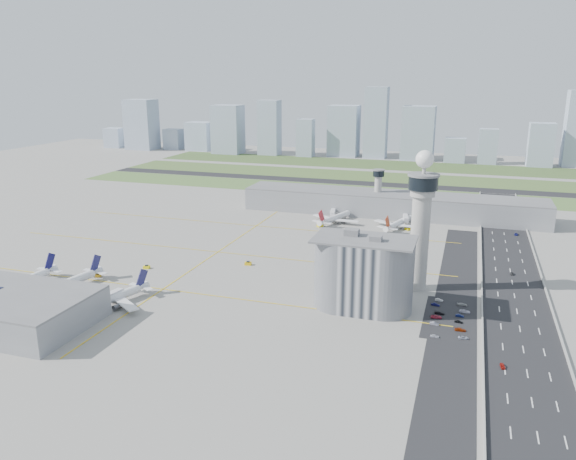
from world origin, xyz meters
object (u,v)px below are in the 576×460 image
(airplane_near_a, at_px, (20,277))
(car_hw_2, at_px, (516,234))
(airplane_far_a, at_px, (336,214))
(car_lot_10, at_px, (465,311))
(car_lot_7, at_px, (460,330))
(admin_building, at_px, (363,274))
(jet_bridge_near_2, at_px, (97,305))
(control_tower, at_px, (421,215))
(car_lot_6, at_px, (463,338))
(airplane_near_c, at_px, (109,294))
(tug_3, at_px, (248,263))
(car_lot_11, at_px, (462,304))
(jet_bridge_far_1, at_px, (405,217))
(car_hw_4, at_px, (492,211))
(car_hw_1, at_px, (512,274))
(jet_bridge_far_0, at_px, (333,212))
(tug_1, at_px, (97,275))
(tug_5, at_px, (407,228))
(tug_0, at_px, (10,280))
(car_lot_0, at_px, (435,336))
(airplane_near_b, at_px, (65,278))
(jet_bridge_near_1, at_px, (39,297))
(tug_4, at_px, (320,225))
(car_lot_2, at_px, (436,317))
(car_lot_9, at_px, (460,316))
(car_lot_5, at_px, (439,300))
(secondary_tower, at_px, (378,188))
(car_lot_1, at_px, (434,324))
(car_lot_3, at_px, (440,313))
(car_lot_8, at_px, (459,322))
(car_hw_0, at_px, (503,366))
(airplane_far_b, at_px, (399,219))
(car_lot_4, at_px, (436,304))

(airplane_near_a, height_order, car_hw_2, airplane_near_a)
(airplane_far_a, distance_m, car_lot_10, 156.37)
(car_lot_7, bearing_deg, admin_building, 72.83)
(jet_bridge_near_2, bearing_deg, control_tower, -51.10)
(car_lot_6, relative_size, car_hw_2, 0.88)
(airplane_near_c, xyz_separation_m, tug_3, (35.89, 69.40, -4.76))
(car_lot_10, bearing_deg, car_lot_11, 12.06)
(jet_bridge_far_1, height_order, car_hw_4, jet_bridge_far_1)
(car_lot_7, distance_m, car_hw_1, 78.13)
(jet_bridge_far_0, height_order, tug_1, jet_bridge_far_0)
(tug_5, bearing_deg, tug_3, 6.22)
(tug_0, bearing_deg, car_lot_0, -132.71)
(airplane_near_b, height_order, jet_bridge_far_1, airplane_near_b)
(jet_bridge_near_1, distance_m, tug_4, 182.49)
(jet_bridge_far_0, bearing_deg, car_lot_2, 17.51)
(car_lot_9, xyz_separation_m, car_hw_1, (23.29, 60.96, 0.03))
(jet_bridge_far_1, distance_m, car_hw_4, 74.95)
(tug_1, bearing_deg, car_lot_5, -77.05)
(control_tower, bearing_deg, car_lot_0, -76.80)
(tug_5, bearing_deg, airplane_near_b, 1.43)
(admin_building, bearing_deg, jet_bridge_far_0, 107.99)
(jet_bridge_far_0, bearing_deg, secondary_tower, 112.74)
(car_lot_5, bearing_deg, car_hw_1, -27.49)
(jet_bridge_near_2, height_order, tug_3, jet_bridge_near_2)
(tug_0, xyz_separation_m, car_lot_1, (197.36, 14.19, -0.34))
(car_lot_3, bearing_deg, jet_bridge_near_1, 105.41)
(jet_bridge_near_2, height_order, car_lot_11, jet_bridge_near_2)
(admin_building, relative_size, tug_4, 11.45)
(airplane_far_a, distance_m, car_lot_1, 164.74)
(airplane_far_a, xyz_separation_m, car_lot_8, (84.17, -141.40, -5.25))
(tug_1, relative_size, car_hw_0, 0.94)
(car_lot_9, distance_m, car_lot_10, 5.34)
(car_lot_9, distance_m, car_hw_4, 200.94)
(airplane_near_a, bearing_deg, admin_building, 104.53)
(airplane_far_a, bearing_deg, control_tower, -130.84)
(car_hw_2, bearing_deg, airplane_far_b, -173.28)
(car_lot_1, bearing_deg, car_lot_4, 7.74)
(airplane_far_a, height_order, jet_bridge_near_1, airplane_far_a)
(car_lot_10, bearing_deg, admin_building, 102.64)
(tug_4, bearing_deg, car_lot_1, 159.94)
(tug_5, bearing_deg, jet_bridge_near_2, 10.48)
(tug_0, xyz_separation_m, car_lot_0, (198.24, 2.94, -0.38))
(car_lot_0, xyz_separation_m, car_lot_2, (-0.62, 18.17, 0.07))
(tug_5, xyz_separation_m, car_lot_5, (26.84, -115.43, -0.43))
(tug_4, bearing_deg, car_lot_2, 161.43)
(control_tower, height_order, tug_4, control_tower)
(airplane_far_a, relative_size, car_lot_8, 12.75)
(admin_building, bearing_deg, control_tower, 56.30)
(secondary_tower, height_order, tug_1, secondary_tower)
(car_lot_9, bearing_deg, airplane_far_a, 33.80)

